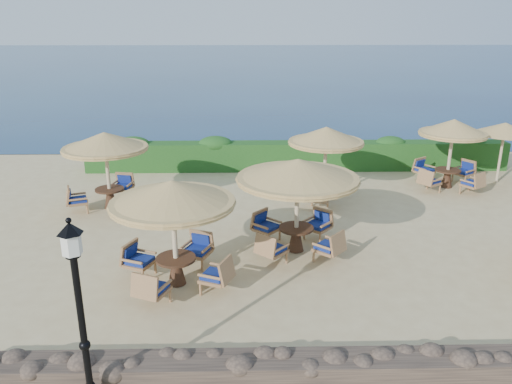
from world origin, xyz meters
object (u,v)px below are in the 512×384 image
at_px(lamp_post, 82,326).
at_px(extra_parasol, 505,129).
at_px(cafe_set_0, 173,213).
at_px(cafe_set_4, 326,146).
at_px(cafe_set_3, 106,154).
at_px(cafe_set_1, 298,185).
at_px(cafe_set_5, 451,143).

bearing_deg(lamp_post, extra_parasol, 43.60).
xyz_separation_m(cafe_set_0, cafe_set_4, (4.50, 6.03, 0.12)).
distance_m(cafe_set_3, cafe_set_4, 7.47).
relative_size(extra_parasol, cafe_set_4, 0.84).
height_order(lamp_post, cafe_set_3, lamp_post).
bearing_deg(cafe_set_4, extra_parasol, 14.57).
height_order(lamp_post, cafe_set_4, lamp_post).
xyz_separation_m(extra_parasol, cafe_set_3, (-14.66, -2.60, -0.25)).
bearing_deg(cafe_set_3, cafe_set_1, -30.19).
relative_size(extra_parasol, cafe_set_3, 0.84).
distance_m(lamp_post, cafe_set_0, 4.20).
height_order(extra_parasol, cafe_set_1, cafe_set_1).
relative_size(lamp_post, cafe_set_3, 1.16).
bearing_deg(cafe_set_1, cafe_set_4, 71.53).
distance_m(cafe_set_0, cafe_set_4, 7.53).
bearing_deg(extra_parasol, lamp_post, -136.40).
bearing_deg(extra_parasol, cafe_set_3, -169.94).
relative_size(extra_parasol, cafe_set_1, 0.72).
height_order(extra_parasol, cafe_set_0, cafe_set_0).
relative_size(lamp_post, extra_parasol, 1.38).
bearing_deg(cafe_set_5, lamp_post, -132.16).
bearing_deg(cafe_set_0, extra_parasol, 34.03).
height_order(extra_parasol, cafe_set_5, cafe_set_5).
relative_size(extra_parasol, cafe_set_0, 0.81).
height_order(lamp_post, cafe_set_1, lamp_post).
xyz_separation_m(extra_parasol, cafe_set_0, (-11.72, -7.91, -0.31)).
height_order(cafe_set_1, cafe_set_5, same).
relative_size(lamp_post, cafe_set_5, 1.22).
relative_size(cafe_set_3, cafe_set_5, 1.05).
bearing_deg(extra_parasol, cafe_set_4, -165.43).
bearing_deg(cafe_set_1, cafe_set_3, 149.81).
bearing_deg(cafe_set_5, cafe_set_3, -170.70).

